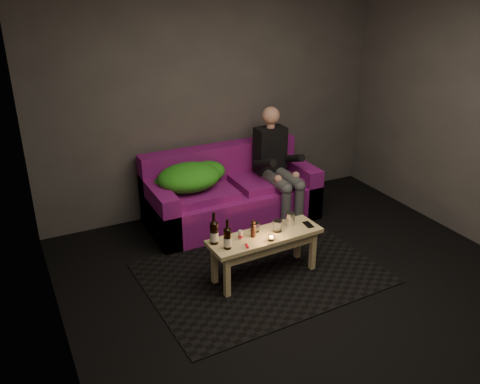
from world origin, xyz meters
The scene contains 17 objects.
floor centered at (0.00, 0.00, 0.00)m, with size 4.50×4.50×0.00m, color black.
room centered at (0.00, 0.47, 1.64)m, with size 4.50×4.50×4.50m.
rug centered at (-0.24, 0.68, 0.00)m, with size 2.09×1.52×0.01m, color black.
sofa centered at (-0.02, 1.81, 0.29)m, with size 1.83×0.83×0.79m.
green_blanket centered at (-0.47, 1.81, 0.59)m, with size 0.81×0.55×0.28m.
person centered at (0.47, 1.67, 0.63)m, with size 0.33×0.76×1.22m.
coffee_table centered at (-0.24, 0.63, 0.35)m, with size 1.06×0.38×0.43m.
beer_bottle_a centered at (-0.71, 0.69, 0.53)m, with size 0.07×0.07×0.29m.
beer_bottle_b centered at (-0.64, 0.56, 0.53)m, with size 0.07×0.07×0.27m.
salt_shaker centered at (-0.47, 0.65, 0.47)m, with size 0.04×0.04×0.08m, color silver.
pepper_mill centered at (-0.36, 0.64, 0.49)m, with size 0.04×0.04×0.12m, color black.
tumbler_back centered at (-0.29, 0.72, 0.47)m, with size 0.07×0.07×0.09m, color white.
tealight centered at (-0.25, 0.51, 0.45)m, with size 0.06×0.06×0.04m.
tumbler_front centered at (-0.12, 0.64, 0.48)m, with size 0.08×0.08×0.10m, color white.
steel_cup centered at (0.05, 0.70, 0.49)m, with size 0.09×0.09×0.12m, color #BABCC2.
smartphone centered at (0.20, 0.61, 0.43)m, with size 0.06×0.13×0.01m, color black.
red_lighter centered at (-0.48, 0.51, 0.43)m, with size 0.02×0.07×0.01m, color red.
Camera 1 is at (-2.20, -2.80, 2.57)m, focal length 38.00 mm.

